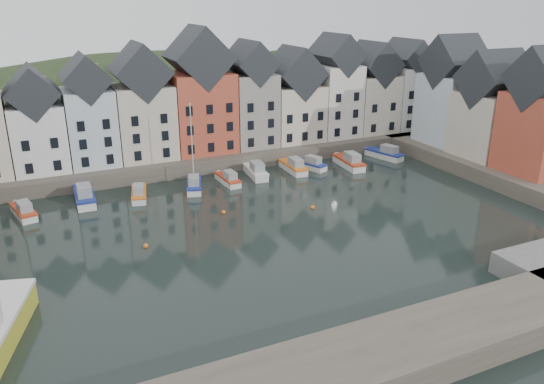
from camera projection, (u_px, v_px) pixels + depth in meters
ground at (286, 234)px, 55.48m from camera, size 260.00×260.00×0.00m
far_quay at (199, 153)px, 80.67m from camera, size 90.00×16.00×2.00m
right_quay at (519, 171)px, 72.30m from camera, size 14.00×54.00×2.00m
near_wall at (298, 384)px, 32.46m from camera, size 50.00×6.00×2.00m
hillside at (165, 210)px, 109.36m from camera, size 153.60×70.40×64.00m
far_terrace at (221, 102)px, 77.51m from camera, size 72.37×8.16×17.78m
right_terrace at (493, 107)px, 73.48m from camera, size 8.30×24.25×16.36m
mooring_buoys at (232, 221)px, 58.39m from camera, size 20.50×5.50×0.50m
boat_a at (24, 211)px, 59.61m from camera, size 2.97×5.91×2.18m
boat_b at (85, 196)px, 63.67m from camera, size 2.39×7.06×2.69m
boat_c at (139, 194)px, 64.96m from camera, size 2.85×5.78×2.13m
boat_d at (194, 184)px, 67.92m from camera, size 3.49×6.19×11.29m
boat_e at (228, 179)px, 70.19m from camera, size 1.96×5.49×2.08m
boat_f at (256, 171)px, 73.04m from camera, size 2.65×6.56×2.45m
boat_g at (294, 167)px, 75.05m from camera, size 2.09×6.21×2.37m
boat_h at (310, 164)px, 76.38m from camera, size 3.73×5.92×2.18m
boat_i at (349, 162)px, 76.99m from camera, size 2.67×6.89×2.59m
boat_j at (385, 154)px, 81.24m from camera, size 3.55×6.55×2.40m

